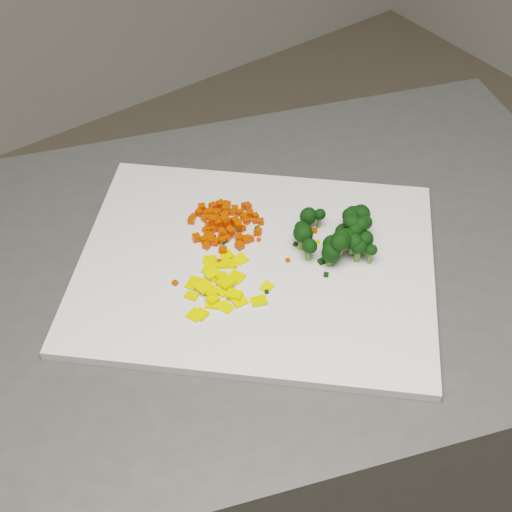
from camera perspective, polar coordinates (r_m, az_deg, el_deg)
counter_block at (r=1.32m, az=1.97°, el=-13.68°), size 1.08×0.91×0.90m
cutting_board at (r=0.93m, az=-0.00°, el=-0.69°), size 0.58×0.58×0.01m
carrot_pile at (r=0.96m, az=-2.59°, el=2.82°), size 0.10×0.10×0.03m
pepper_pile at (r=0.89m, az=-2.70°, el=-2.20°), size 0.12×0.12×0.02m
broccoli_pile at (r=0.93m, az=6.86°, el=1.76°), size 0.12×0.12×0.06m
carrot_cube_0 at (r=0.98m, az=-5.20°, el=2.84°), size 0.01×0.01×0.01m
carrot_cube_1 at (r=0.97m, az=-1.02°, el=2.23°), size 0.01×0.01×0.01m
carrot_cube_2 at (r=0.99m, az=-3.98°, el=3.39°), size 0.01×0.01×0.01m
carrot_cube_3 at (r=0.96m, az=0.21°, el=1.95°), size 0.01×0.01×0.01m
carrot_cube_4 at (r=0.99m, az=-5.04°, el=3.15°), size 0.01×0.01×0.01m
carrot_cube_5 at (r=0.99m, az=-3.23°, el=3.42°), size 0.01×0.01×0.01m
carrot_cube_6 at (r=0.96m, az=-3.60°, el=1.50°), size 0.01×0.01×0.01m
carrot_cube_7 at (r=0.97m, az=-3.37°, el=2.43°), size 0.01×0.01×0.01m
carrot_cube_8 at (r=0.95m, az=-0.51°, el=1.40°), size 0.01×0.01×0.01m
carrot_cube_9 at (r=0.95m, az=-1.36°, el=1.43°), size 0.01×0.01×0.01m
carrot_cube_10 at (r=0.99m, az=-1.37°, el=3.47°), size 0.01×0.01×0.01m
carrot_cube_11 at (r=0.99m, az=-3.87°, el=3.12°), size 0.01×0.01×0.01m
carrot_cube_12 at (r=1.01m, az=-3.01°, el=4.14°), size 0.01×0.01×0.01m
carrot_cube_13 at (r=0.97m, az=-2.57°, el=2.89°), size 0.01×0.01×0.01m
carrot_cube_14 at (r=0.99m, az=-3.70°, el=3.50°), size 0.01×0.01×0.01m
carrot_cube_15 at (r=0.97m, az=-3.82°, el=2.45°), size 0.01×0.01×0.01m
carrot_cube_16 at (r=1.00m, az=-4.36°, el=3.88°), size 0.01×0.01×0.01m
carrot_cube_17 at (r=1.00m, az=-2.43°, el=3.79°), size 0.01×0.01×0.01m
carrot_cube_18 at (r=0.95m, az=-2.05°, el=1.99°), size 0.01×0.01×0.01m
carrot_cube_19 at (r=0.99m, az=-0.51°, el=3.40°), size 0.01×0.01×0.01m
carrot_cube_20 at (r=0.99m, az=-0.04°, el=3.21°), size 0.01×0.01×0.01m
carrot_cube_21 at (r=0.97m, az=-3.06°, el=2.65°), size 0.01×0.01×0.01m
carrot_cube_22 at (r=0.97m, az=-4.08°, el=2.10°), size 0.01×0.01×0.01m
carrot_cube_23 at (r=0.95m, az=-2.33°, el=1.46°), size 0.01×0.01×0.01m
carrot_cube_24 at (r=0.97m, az=-1.68°, el=2.82°), size 0.01×0.01×0.01m
carrot_cube_25 at (r=0.96m, az=-1.41°, el=2.48°), size 0.01×0.01×0.01m
carrot_cube_26 at (r=0.97m, az=-2.58°, el=3.04°), size 0.01×0.01×0.01m
carrot_cube_27 at (r=0.95m, az=-0.36°, el=1.35°), size 0.01×0.01×0.01m
carrot_cube_28 at (r=0.99m, az=-2.37°, el=3.42°), size 0.01×0.01×0.01m
carrot_cube_29 at (r=0.94m, az=-2.76°, el=0.54°), size 0.01×0.01×0.01m
carrot_cube_30 at (r=0.95m, az=-3.28°, el=0.99°), size 0.01×0.01×0.01m
carrot_cube_31 at (r=0.96m, az=-4.79°, el=1.46°), size 0.01×0.01×0.01m
carrot_cube_32 at (r=1.00m, az=-3.46°, el=3.99°), size 0.01×0.01×0.01m
carrot_cube_33 at (r=0.99m, az=-1.32°, el=3.51°), size 0.01×0.01×0.01m
carrot_cube_34 at (r=0.99m, az=-4.55°, el=3.37°), size 0.01×0.01×0.01m
carrot_cube_35 at (r=0.99m, az=-1.15°, el=3.52°), size 0.01×0.01×0.01m
carrot_cube_36 at (r=0.97m, az=-2.93°, el=2.11°), size 0.01×0.01×0.01m
carrot_cube_37 at (r=0.95m, az=-3.19°, el=1.17°), size 0.01×0.01×0.01m
carrot_cube_38 at (r=1.00m, az=-0.93°, el=4.03°), size 0.01×0.01×0.01m
carrot_cube_39 at (r=0.95m, az=-2.78°, el=1.96°), size 0.01×0.01×0.01m
carrot_cube_40 at (r=0.97m, az=-3.36°, el=2.21°), size 0.01×0.01×0.01m
carrot_cube_41 at (r=0.99m, az=-4.61°, el=3.47°), size 0.01×0.01×0.01m
carrot_cube_42 at (r=0.99m, az=-3.01°, el=3.51°), size 0.01×0.01×0.01m
carrot_cube_43 at (r=0.94m, az=-1.32°, el=0.84°), size 0.01×0.01×0.01m
carrot_cube_44 at (r=1.00m, az=-2.37°, el=4.08°), size 0.01×0.01×0.01m
carrot_cube_45 at (r=0.97m, az=-2.48°, el=2.73°), size 0.01×0.01×0.01m
carrot_cube_46 at (r=0.97m, az=-2.49°, el=2.35°), size 0.01×0.01×0.01m
carrot_cube_47 at (r=1.00m, az=-0.89°, el=4.00°), size 0.01×0.01×0.01m
carrot_cube_48 at (r=0.95m, az=-3.65°, el=1.24°), size 0.01×0.01×0.01m
carrot_cube_49 at (r=0.98m, az=-4.17°, el=2.98°), size 0.01×0.01×0.01m
carrot_cube_50 at (r=0.95m, az=-4.16°, el=1.28°), size 0.01×0.01×0.01m
carrot_cube_51 at (r=0.95m, az=-3.98°, el=0.83°), size 0.01×0.01×0.01m
carrot_cube_52 at (r=0.97m, az=-2.60°, el=3.20°), size 0.01×0.01×0.01m
carrot_cube_53 at (r=0.98m, az=-0.96°, el=3.15°), size 0.01×0.01×0.01m
carrot_cube_54 at (r=0.98m, az=-0.11°, el=2.81°), size 0.01×0.01×0.01m
carrot_cube_55 at (r=0.96m, az=-3.92°, el=1.62°), size 0.01×0.01×0.01m
carrot_cube_56 at (r=0.96m, az=-0.01°, el=1.82°), size 0.01×0.01×0.01m
carrot_cube_57 at (r=0.94m, az=-2.66°, el=0.31°), size 0.01×0.01×0.01m
carrot_cube_58 at (r=1.00m, az=-1.70°, el=3.79°), size 0.01×0.01×0.01m
carrot_cube_59 at (r=0.96m, az=-2.84°, el=1.49°), size 0.01×0.01×0.01m
carrot_cube_60 at (r=0.97m, az=-3.78°, el=2.12°), size 0.01×0.01×0.01m
carrot_cube_61 at (r=1.00m, az=-2.84°, el=4.17°), size 0.01×0.01×0.01m
carrot_cube_62 at (r=0.97m, az=-3.45°, el=2.90°), size 0.01×0.01×0.01m
carrot_cube_63 at (r=0.97m, az=-3.14°, el=3.01°), size 0.01×0.01×0.01m
carrot_cube_64 at (r=0.97m, az=-2.18°, el=2.23°), size 0.01×0.01×0.01m
carrot_cube_65 at (r=0.98m, az=-0.72°, el=2.82°), size 0.01×0.01×0.01m
carrot_cube_66 at (r=0.95m, az=-0.81°, el=1.35°), size 0.01×0.01×0.01m
carrot_cube_67 at (r=0.98m, az=-2.08°, el=2.70°), size 0.01×0.01×0.01m
carrot_cube_68 at (r=0.94m, az=-2.61°, el=0.43°), size 0.01×0.01×0.01m
carrot_cube_69 at (r=0.98m, az=0.39°, el=2.76°), size 0.01×0.01×0.01m
carrot_cube_70 at (r=1.00m, az=-0.70°, el=3.99°), size 0.01×0.01×0.01m
carrot_cube_71 at (r=0.95m, az=-2.76°, el=1.29°), size 0.01×0.01×0.01m
carrot_cube_72 at (r=0.99m, az=-1.85°, el=3.54°), size 0.01×0.01×0.01m
pepper_chunk_0 at (r=0.91m, az=-1.60°, el=-1.69°), size 0.02×0.02×0.01m
pepper_chunk_1 at (r=0.89m, az=-2.14°, el=-2.93°), size 0.01×0.02×0.01m
pepper_chunk_2 at (r=0.90m, az=0.89°, el=-2.50°), size 0.02×0.02×0.01m
pepper_chunk_3 at (r=0.92m, az=-3.73°, el=-0.97°), size 0.03×0.02×0.01m
pepper_chunk_4 at (r=0.90m, az=-2.78°, el=-1.57°), size 0.02×0.02×0.01m
pepper_chunk_5 at (r=0.93m, az=-3.73°, el=-0.31°), size 0.02×0.02×0.01m
pepper_chunk_6 at (r=0.88m, az=-1.35°, el=-3.56°), size 0.02×0.02×0.01m
pepper_chunk_7 at (r=0.88m, az=-3.42°, el=-3.94°), size 0.02×0.02×0.00m
pepper_chunk_8 at (r=0.87m, az=-2.42°, el=-4.13°), size 0.02×0.02×0.01m
pepper_chunk_9 at (r=0.93m, az=-1.23°, el=-0.26°), size 0.02×0.02×0.01m
pepper_chunk_10 at (r=0.92m, az=-2.66°, el=-0.59°), size 0.02×0.02×0.01m
pepper_chunk_11 at (r=0.89m, az=-4.20°, el=-2.46°), size 0.02×0.02×0.01m
pepper_chunk_12 at (r=0.90m, az=-2.59°, el=-2.18°), size 0.02×0.02×0.01m
pepper_chunk_13 at (r=0.92m, az=-2.00°, el=-0.66°), size 0.02×0.02×0.01m
pepper_chunk_14 at (r=0.90m, az=-2.43°, el=-2.16°), size 0.02×0.02×0.00m
pepper_chunk_15 at (r=0.89m, az=-3.63°, el=-2.84°), size 0.02×0.02×0.01m
pepper_chunk_16 at (r=0.87m, az=-4.91°, el=-4.71°), size 0.02×0.02×0.00m
pepper_chunk_17 at (r=0.89m, az=-5.18°, el=-3.18°), size 0.02×0.02×0.01m
pepper_chunk_18 at (r=0.89m, az=-2.32°, el=-2.16°), size 0.02×0.02×0.01m
pepper_chunk_19 at (r=0.93m, az=-2.33°, el=0.01°), size 0.02×0.01×0.01m
pepper_chunk_20 at (r=0.90m, az=-5.07°, el=-2.18°), size 0.02×0.02×0.01m
pepper_chunk_21 at (r=0.89m, az=-2.32°, el=-2.63°), size 0.02×0.02×0.00m
pepper_chunk_22 at (r=0.91m, az=-3.26°, el=-1.74°), size 0.02×0.02×0.01m
pepper_chunk_23 at (r=0.87m, az=-4.49°, el=-4.66°), size 0.02×0.02×0.01m
pepper_chunk_24 at (r=0.89m, az=-2.67°, el=-2.76°), size 0.02×0.02×0.01m
pepper_chunk_25 at (r=0.88m, az=-3.50°, el=-3.45°), size 0.02×0.01×0.01m
pepper_chunk_26 at (r=0.91m, az=-3.52°, el=-1.40°), size 0.02×0.01×0.01m
pepper_chunk_27 at (r=0.91m, az=-3.33°, el=-1.67°), size 0.01×0.02×0.01m
pepper_chunk_28 at (r=0.88m, az=0.23°, el=-3.60°), size 0.02×0.02×0.01m
pepper_chunk_29 at (r=0.88m, az=-1.74°, el=-3.10°), size 0.02×0.02×0.01m
pepper_chunk_30 at (r=0.90m, az=-2.59°, el=-2.40°), size 0.02×0.02×0.01m
broccoli_floret_0 at (r=0.91m, az=6.63°, el=0.83°), size 0.03×0.03×0.03m
broccoli_floret_1 at (r=0.93m, az=8.29°, el=2.11°), size 0.03×0.03×0.03m
broccoli_floret_2 at (r=0.93m, az=3.71°, el=1.46°), size 0.04×0.04×0.04m
broccoli_floret_3 at (r=0.92m, az=5.98°, el=0.12°), size 0.03×0.03×0.03m
broccoli_floret_4 at (r=0.95m, az=6.94°, el=1.73°), size 0.03×0.03×0.03m
broccoli_floret_5 at (r=0.93m, az=7.18°, el=1.27°), size 0.02×0.02×0.03m
broccoli_floret_6 at (r=0.95m, az=7.44°, el=2.77°), size 0.03×0.03×0.04m
broccoli_floret_7 at (r=0.98m, az=7.69°, el=3.08°), size 0.03×0.03×0.03m
broccoli_floret_8 at (r=0.95m, az=3.58°, el=2.05°), size 0.03×0.03×0.02m
broccoli_floret_9 at (r=0.93m, az=7.56°, el=2.34°), size 0.03×0.03×0.03m
broccoli_floret_10 at (r=0.93m, az=8.16°, el=0.40°), size 0.03×0.03×0.03m
broccoli_floret_11 at (r=0.97m, az=5.07°, el=2.97°), size 0.02×0.02×0.03m
broccoli_floret_12 at (r=0.94m, az=7.86°, el=1.15°), size 0.03×0.03×0.03m
broccoli_floret_13 at (r=0.92m, az=7.74°, el=0.94°), size 0.03×0.03×0.03m
broccoli_floret_14 at (r=0.92m, az=6.75°, el=1.05°), size 0.04×0.04×0.03m
broccoli_floret_15 at (r=0.97m, az=7.59°, el=2.58°), size 0.02×0.02×0.03m
broccoli_floret_16 at (r=0.98m, az=8.33°, el=3.14°), size 0.03×0.03×0.03m
broccoli_floret_17 at (r=0.96m, az=8.59°, el=2.26°), size 0.03×0.03×0.04m
broccoli_floret_18 at (r=0.97m, az=4.15°, el=2.95°), size 0.03×0.03×0.03m
broccoli_floret_19 at (r=0.94m, az=8.57°, el=0.97°), size 0.03×0.03×0.04m
broccoli_floret_20 at (r=0.95m, az=7.74°, el=1.73°), size 0.02×0.02×0.03m
broccoli_floret_21 at (r=0.93m, az=7.87°, el=1.68°), size 0.03×0.03×0.03m
broccoli_floret_22 at (r=0.94m, az=3.53°, el=1.58°), size 0.02×0.02×0.03m
broccoli_floret_23 at (r=0.92m, az=5.93°, el=-0.04°), size 0.03×0.03×0.03m
broccoli_floret_24 at (r=0.92m, az=4.24°, el=0.43°), size 0.03×0.03×0.03m
broccoli_floret_25 at (r=0.93m, az=9.12°, el=0.10°), size 0.02×0.02×0.03m
broccoli_floret_26 at (r=0.93m, az=5.97°, el=0.74°), size 0.03×0.03×0.03m
stray_bit_0 at (r=0.97m, az=-1.26°, el=2.27°), size 0.01×0.01×0.00m
stray_bit_1 at (r=0.93m, az=5.25°, el=-0.44°), size 0.01×0.01×0.01m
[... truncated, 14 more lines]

